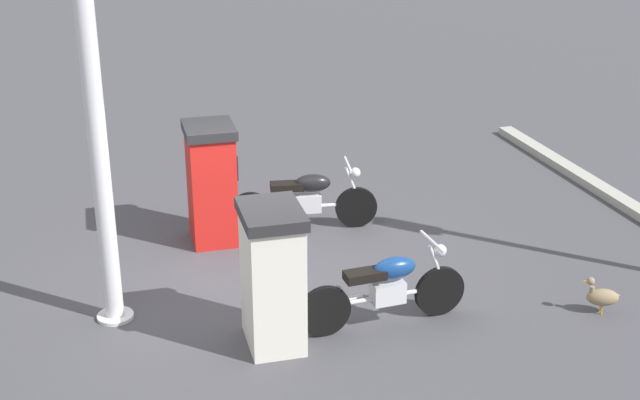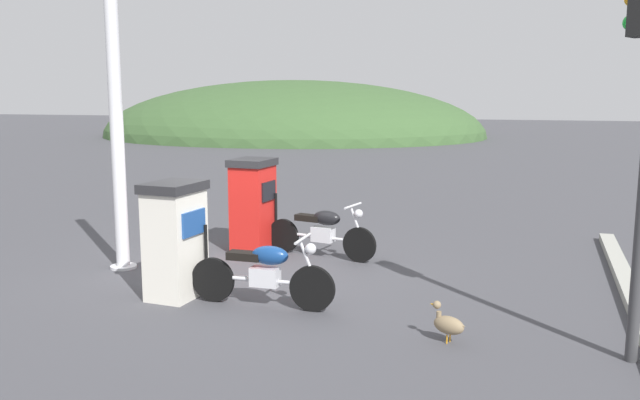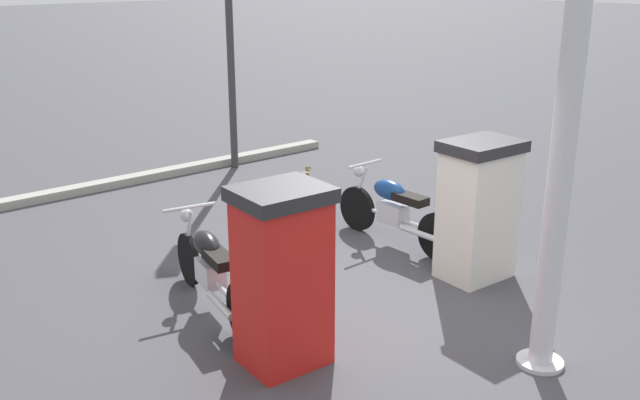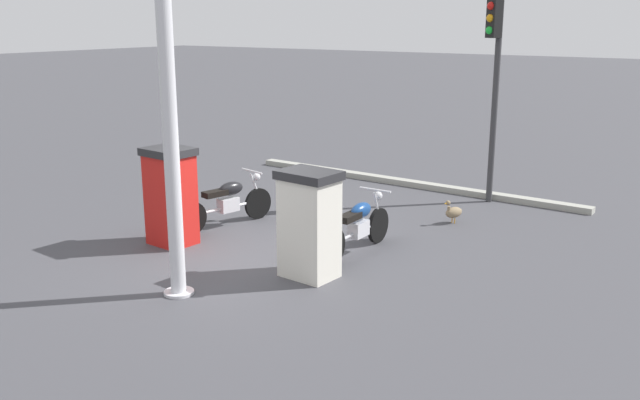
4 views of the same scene
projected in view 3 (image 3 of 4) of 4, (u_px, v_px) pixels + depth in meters
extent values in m
plane|color=#424247|center=(378.00, 307.00, 7.15)|extent=(120.00, 120.00, 0.00)
cube|color=silver|center=(478.00, 215.00, 7.67)|extent=(0.61, 0.78, 1.41)
cube|color=#1E478C|center=(459.00, 182.00, 7.79)|extent=(0.08, 0.52, 0.32)
cube|color=#262628|center=(483.00, 146.00, 7.43)|extent=(0.68, 0.86, 0.12)
cylinder|color=black|center=(440.00, 230.00, 7.86)|extent=(0.05, 0.05, 0.92)
cube|color=red|center=(282.00, 284.00, 5.96)|extent=(0.62, 0.72, 1.46)
cube|color=black|center=(262.00, 238.00, 6.09)|extent=(0.07, 0.47, 0.32)
cube|color=#262628|center=(281.00, 194.00, 5.71)|extent=(0.69, 0.80, 0.12)
cylinder|color=black|center=(242.00, 300.00, 6.17)|extent=(0.05, 0.05, 0.95)
cylinder|color=black|center=(357.00, 209.00, 9.17)|extent=(0.58, 0.07, 0.58)
cylinder|color=black|center=(438.00, 237.00, 8.21)|extent=(0.58, 0.07, 0.58)
cube|color=silver|center=(393.00, 213.00, 8.70)|extent=(0.36, 0.20, 0.24)
cylinder|color=silver|center=(396.00, 218.00, 8.68)|extent=(1.01, 0.06, 0.05)
ellipsoid|color=navy|center=(389.00, 190.00, 8.66)|extent=(0.48, 0.22, 0.24)
cube|color=black|center=(410.00, 199.00, 8.43)|extent=(0.44, 0.20, 0.10)
cylinder|color=silver|center=(360.00, 187.00, 9.05)|extent=(0.26, 0.04, 0.57)
cylinder|color=silver|center=(365.00, 164.00, 8.89)|extent=(0.04, 0.56, 0.04)
sphere|color=silver|center=(359.00, 171.00, 9.00)|extent=(0.14, 0.14, 0.14)
cylinder|color=silver|center=(418.00, 233.00, 8.27)|extent=(0.55, 0.08, 0.07)
cylinder|color=black|center=(189.00, 259.00, 7.61)|extent=(0.57, 0.18, 0.57)
cylinder|color=black|center=(241.00, 313.00, 6.42)|extent=(0.57, 0.18, 0.57)
cube|color=silver|center=(210.00, 273.00, 7.03)|extent=(0.40, 0.27, 0.24)
cylinder|color=silver|center=(212.00, 279.00, 7.00)|extent=(1.05, 0.28, 0.05)
ellipsoid|color=black|center=(206.00, 244.00, 7.00)|extent=(0.52, 0.32, 0.24)
cube|color=black|center=(219.00, 259.00, 6.72)|extent=(0.47, 0.29, 0.10)
cylinder|color=silver|center=(188.00, 234.00, 7.48)|extent=(0.26, 0.10, 0.57)
cylinder|color=silver|center=(189.00, 207.00, 7.31)|extent=(0.16, 0.55, 0.04)
sphere|color=silver|center=(187.00, 215.00, 7.43)|extent=(0.17, 0.17, 0.14)
cylinder|color=silver|center=(220.00, 305.00, 6.53)|extent=(0.55, 0.19, 0.07)
ellipsoid|color=#847051|center=(305.00, 178.00, 10.79)|extent=(0.40, 0.30, 0.20)
cylinder|color=#847051|center=(308.00, 177.00, 10.66)|extent=(0.07, 0.07, 0.14)
sphere|color=#847051|center=(308.00, 168.00, 10.59)|extent=(0.12, 0.12, 0.09)
cone|color=orange|center=(309.00, 170.00, 10.54)|extent=(0.07, 0.06, 0.04)
cone|color=#847051|center=(302.00, 174.00, 10.92)|extent=(0.09, 0.09, 0.07)
cylinder|color=orange|center=(307.00, 188.00, 10.84)|extent=(0.02, 0.02, 0.10)
cylinder|color=orange|center=(303.00, 188.00, 10.82)|extent=(0.02, 0.02, 0.10)
cylinder|color=#38383A|center=(230.00, 50.00, 11.51)|extent=(0.16, 0.16, 3.91)
cylinder|color=silver|center=(564.00, 137.00, 5.52)|extent=(0.20, 0.20, 3.99)
cylinder|color=silver|center=(540.00, 362.00, 6.14)|extent=(0.40, 0.40, 0.04)
cube|color=#9E9E93|center=(119.00, 182.00, 11.09)|extent=(0.52, 7.87, 0.12)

